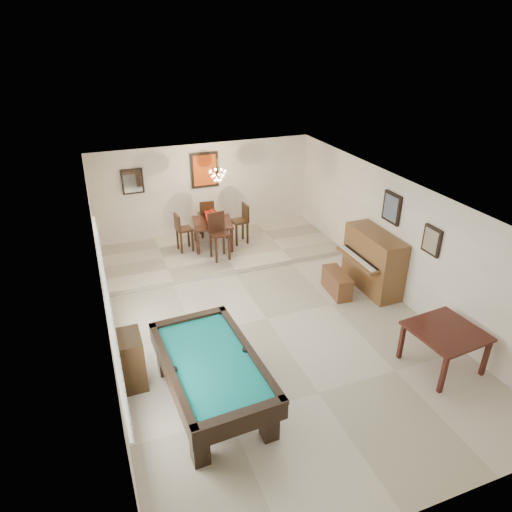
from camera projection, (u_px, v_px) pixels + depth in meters
ground_plane at (266, 319)px, 9.30m from camera, size 6.00×9.00×0.02m
wall_back at (205, 191)px, 12.46m from camera, size 6.00×0.04×2.60m
wall_front at (423, 441)px, 4.95m from camera, size 6.00×0.04×2.60m
wall_left at (104, 291)px, 7.75m from camera, size 0.04×9.00×2.60m
wall_right at (398, 239)px, 9.66m from camera, size 0.04×9.00×2.60m
ceiling at (268, 198)px, 8.12m from camera, size 6.00×9.00×0.04m
dining_step at (220, 250)px, 11.98m from camera, size 6.00×2.50×0.12m
window_left_front at (118, 367)px, 5.88m from camera, size 0.06×1.00×1.70m
window_left_rear at (102, 270)px, 8.22m from camera, size 0.06×1.00×1.70m
pool_table at (212, 381)px, 7.06m from camera, size 1.47×2.55×0.83m
square_table at (443, 348)px, 7.84m from camera, size 1.20×1.20×0.76m
upright_piano at (367, 262)px, 10.07m from camera, size 0.90×1.60×1.34m
piano_bench at (337, 283)px, 10.09m from camera, size 0.44×0.94×0.50m
apothecary_chest at (131, 360)px, 7.42m from camera, size 0.42×0.63×0.94m
dining_table at (213, 232)px, 11.90m from camera, size 1.14×1.14×0.82m
flower_vase at (212, 213)px, 11.66m from camera, size 0.17×0.17×0.24m
dining_chair_south at (220, 237)px, 11.18m from camera, size 0.48×0.48×1.17m
dining_chair_north at (206, 218)px, 12.48m from camera, size 0.41×0.41×1.05m
dining_chair_west at (184, 232)px, 11.65m from camera, size 0.42×0.42×1.01m
dining_chair_east at (240, 224)px, 12.05m from camera, size 0.42×0.42×1.06m
chandelier at (218, 172)px, 10.97m from camera, size 0.44×0.44×0.60m
back_painting at (205, 170)px, 12.15m from camera, size 0.75×0.06×0.95m
back_mirror at (132, 181)px, 11.60m from camera, size 0.55×0.06×0.65m
right_picture_upper at (392, 208)px, 9.62m from camera, size 0.06×0.55×0.65m
right_picture_lower at (432, 241)px, 8.63m from camera, size 0.06×0.45×0.55m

